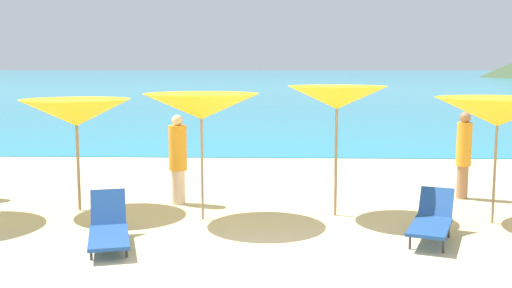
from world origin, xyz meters
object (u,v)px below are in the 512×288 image
beachgoer_2 (178,157)px  lounge_chair_0 (432,219)px  umbrella_5 (498,112)px  beachgoer_4 (464,152)px  umbrella_2 (76,113)px  lounge_chair_1 (109,228)px  umbrella_4 (337,98)px  umbrella_3 (201,106)px

beachgoer_2 → lounge_chair_0: bearing=-49.5°
umbrella_5 → beachgoer_4: umbrella_5 is taller
umbrella_2 → umbrella_5: size_ratio=0.95×
umbrella_5 → umbrella_2: bearing=174.7°
umbrella_2 → lounge_chair_1: bearing=-61.8°
umbrella_4 → umbrella_5: 2.63m
umbrella_5 → beachgoer_2: 5.71m
lounge_chair_1 → beachgoer_2: size_ratio=0.98×
umbrella_3 → beachgoer_4: size_ratio=1.25×
umbrella_4 → lounge_chair_0: (1.31, -1.47, -1.75)m
umbrella_5 → beachgoer_4: size_ratio=1.29×
lounge_chair_0 → umbrella_2: bearing=-174.9°
beachgoer_4 → beachgoer_2: bearing=-0.1°
umbrella_4 → beachgoer_2: (-2.91, 0.79, -1.17)m
umbrella_2 → umbrella_4: umbrella_4 is taller
lounge_chair_0 → beachgoer_2: (-4.21, 2.26, 0.58)m
umbrella_4 → lounge_chair_0: size_ratio=1.40×
lounge_chair_0 → beachgoer_4: 3.26m
umbrella_2 → beachgoer_2: 2.02m
umbrella_2 → umbrella_4: size_ratio=0.92×
umbrella_2 → umbrella_3: size_ratio=0.97×
lounge_chair_1 → beachgoer_4: size_ratio=0.97×
umbrella_4 → beachgoer_2: umbrella_4 is taller
lounge_chair_1 → beachgoer_2: (0.59, 2.69, 0.63)m
umbrella_3 → lounge_chair_0: 4.11m
umbrella_4 → lounge_chair_1: (-3.50, -1.89, -1.80)m
lounge_chair_1 → lounge_chair_0: bearing=-10.8°
lounge_chair_0 → umbrella_3: bearing=-176.1°
umbrella_5 → lounge_chair_1: size_ratio=1.33×
umbrella_2 → umbrella_4: bearing=-2.8°
beachgoer_4 → lounge_chair_0: bearing=58.4°
umbrella_3 → beachgoer_4: 5.37m
umbrella_5 → lounge_chair_0: umbrella_5 is taller
umbrella_3 → lounge_chair_1: (-1.19, -1.54, -1.67)m
umbrella_2 → beachgoer_2: umbrella_2 is taller
lounge_chair_0 → lounge_chair_1: (-4.80, -0.43, -0.05)m
umbrella_3 → umbrella_5: size_ratio=0.97×
umbrella_2 → umbrella_3: (2.33, -0.58, 0.16)m
lounge_chair_0 → lounge_chair_1: 4.82m
umbrella_5 → lounge_chair_0: size_ratio=1.37×
umbrella_2 → umbrella_4: (4.63, -0.22, 0.29)m
beachgoer_2 → beachgoer_4: 5.60m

